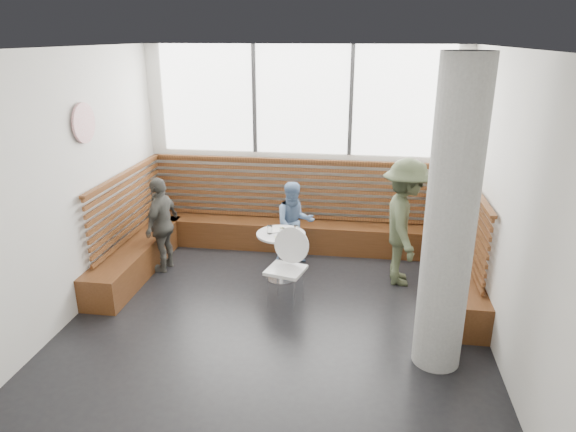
# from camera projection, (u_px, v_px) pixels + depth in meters

# --- Properties ---
(room) EXTENTS (5.00, 5.00, 3.20)m
(room) POSITION_uv_depth(u_px,v_px,m) (275.00, 195.00, 5.84)
(room) COLOR silver
(room) RESTS_ON ground
(booth) EXTENTS (5.00, 2.50, 1.44)m
(booth) POSITION_uv_depth(u_px,v_px,m) (295.00, 236.00, 7.89)
(booth) COLOR #492812
(booth) RESTS_ON ground
(concrete_column) EXTENTS (0.50, 0.50, 3.20)m
(concrete_column) POSITION_uv_depth(u_px,v_px,m) (450.00, 222.00, 5.02)
(concrete_column) COLOR gray
(concrete_column) RESTS_ON ground
(wall_art) EXTENTS (0.03, 0.50, 0.50)m
(wall_art) POSITION_uv_depth(u_px,v_px,m) (84.00, 123.00, 6.32)
(wall_art) COLOR white
(wall_art) RESTS_ON room
(cafe_table) EXTENTS (0.69, 0.69, 0.71)m
(cafe_table) POSITION_uv_depth(u_px,v_px,m) (281.00, 246.00, 7.23)
(cafe_table) COLOR silver
(cafe_table) RESTS_ON ground
(cafe_chair) EXTENTS (0.48, 0.47, 0.99)m
(cafe_chair) POSITION_uv_depth(u_px,v_px,m) (287.00, 261.00, 6.59)
(cafe_chair) COLOR white
(cafe_chair) RESTS_ON ground
(adult_man) EXTENTS (0.70, 1.17, 1.79)m
(adult_man) POSITION_uv_depth(u_px,v_px,m) (405.00, 223.00, 7.03)
(adult_man) COLOR #414B32
(adult_man) RESTS_ON ground
(child_back) EXTENTS (0.75, 0.68, 1.28)m
(child_back) POSITION_uv_depth(u_px,v_px,m) (294.00, 223.00, 7.74)
(child_back) COLOR #6280AA
(child_back) RESTS_ON ground
(child_left) EXTENTS (0.44, 0.86, 1.41)m
(child_left) POSITION_uv_depth(u_px,v_px,m) (162.00, 224.00, 7.50)
(child_left) COLOR #504F48
(child_left) RESTS_ON ground
(plate_near) EXTENTS (0.20, 0.20, 0.01)m
(plate_near) POSITION_uv_depth(u_px,v_px,m) (274.00, 230.00, 7.25)
(plate_near) COLOR white
(plate_near) RESTS_ON cafe_table
(plate_far) EXTENTS (0.20, 0.20, 0.01)m
(plate_far) POSITION_uv_depth(u_px,v_px,m) (286.00, 228.00, 7.33)
(plate_far) COLOR white
(plate_far) RESTS_ON cafe_table
(glass_left) EXTENTS (0.07, 0.07, 0.12)m
(glass_left) POSITION_uv_depth(u_px,v_px,m) (270.00, 230.00, 7.14)
(glass_left) COLOR white
(glass_left) RESTS_ON cafe_table
(glass_mid) EXTENTS (0.07, 0.07, 0.11)m
(glass_mid) POSITION_uv_depth(u_px,v_px,m) (282.00, 232.00, 7.07)
(glass_mid) COLOR white
(glass_mid) RESTS_ON cafe_table
(glass_right) EXTENTS (0.07, 0.07, 0.10)m
(glass_right) POSITION_uv_depth(u_px,v_px,m) (296.00, 229.00, 7.18)
(glass_right) COLOR white
(glass_right) RESTS_ON cafe_table
(menu_card) EXTENTS (0.24, 0.20, 0.00)m
(menu_card) POSITION_uv_depth(u_px,v_px,m) (283.00, 238.00, 7.01)
(menu_card) COLOR #A5C64C
(menu_card) RESTS_ON cafe_table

